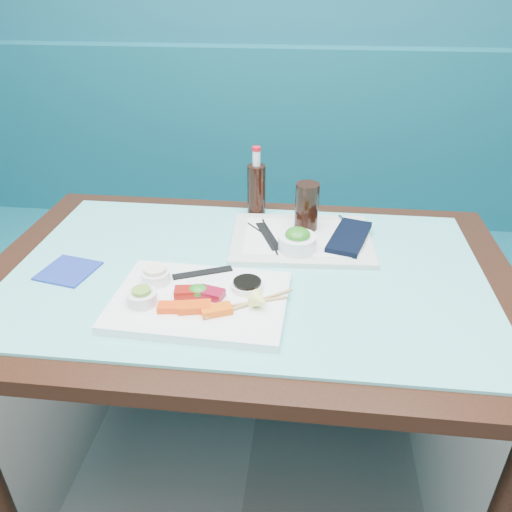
# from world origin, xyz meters

# --- Properties ---
(booth_bench) EXTENTS (3.00, 0.56, 1.17)m
(booth_bench) POSITION_xyz_m (0.00, 2.29, 0.37)
(booth_bench) COLOR #0E4D5B
(booth_bench) RESTS_ON ground
(dining_table) EXTENTS (1.40, 0.90, 0.75)m
(dining_table) POSITION_xyz_m (0.00, 1.45, 0.67)
(dining_table) COLOR black
(dining_table) RESTS_ON ground
(glass_top) EXTENTS (1.22, 0.76, 0.01)m
(glass_top) POSITION_xyz_m (0.00, 1.45, 0.75)
(glass_top) COLOR #68D0D0
(glass_top) RESTS_ON dining_table
(sashimi_plate) EXTENTS (0.41, 0.30, 0.02)m
(sashimi_plate) POSITION_xyz_m (-0.09, 1.28, 0.77)
(sashimi_plate) COLOR white
(sashimi_plate) RESTS_ON glass_top
(salmon_left) EXTENTS (0.07, 0.04, 0.02)m
(salmon_left) POSITION_xyz_m (-0.14, 1.23, 0.79)
(salmon_left) COLOR #FF3C0A
(salmon_left) RESTS_ON sashimi_plate
(salmon_mid) EXTENTS (0.08, 0.05, 0.02)m
(salmon_mid) POSITION_xyz_m (-0.09, 1.23, 0.79)
(salmon_mid) COLOR #EE4109
(salmon_mid) RESTS_ON sashimi_plate
(salmon_right) EXTENTS (0.08, 0.06, 0.02)m
(salmon_right) POSITION_xyz_m (-0.04, 1.23, 0.79)
(salmon_right) COLOR #FB5B0A
(salmon_right) RESTS_ON sashimi_plate
(tuna_left) EXTENTS (0.06, 0.05, 0.02)m
(tuna_left) POSITION_xyz_m (-0.12, 1.29, 0.79)
(tuna_left) COLOR maroon
(tuna_left) RESTS_ON sashimi_plate
(tuna_right) EXTENTS (0.07, 0.05, 0.02)m
(tuna_right) POSITION_xyz_m (-0.06, 1.29, 0.79)
(tuna_right) COLOR maroon
(tuna_right) RESTS_ON sashimi_plate
(seaweed_garnish) EXTENTS (0.05, 0.05, 0.03)m
(seaweed_garnish) POSITION_xyz_m (-0.09, 1.29, 0.79)
(seaweed_garnish) COLOR #217F1D
(seaweed_garnish) RESTS_ON sashimi_plate
(ramekin_wasabi) EXTENTS (0.08, 0.08, 0.03)m
(ramekin_wasabi) POSITION_xyz_m (-0.21, 1.25, 0.79)
(ramekin_wasabi) COLOR white
(ramekin_wasabi) RESTS_ON sashimi_plate
(wasabi_fill) EXTENTS (0.05, 0.05, 0.01)m
(wasabi_fill) POSITION_xyz_m (-0.21, 1.25, 0.81)
(wasabi_fill) COLOR olive
(wasabi_fill) RESTS_ON ramekin_wasabi
(ramekin_ginger) EXTENTS (0.08, 0.08, 0.03)m
(ramekin_ginger) POSITION_xyz_m (-0.21, 1.34, 0.79)
(ramekin_ginger) COLOR white
(ramekin_ginger) RESTS_ON sashimi_plate
(ginger_fill) EXTENTS (0.06, 0.06, 0.01)m
(ginger_fill) POSITION_xyz_m (-0.21, 1.34, 0.81)
(ginger_fill) COLOR white
(ginger_fill) RESTS_ON ramekin_ginger
(soy_dish) EXTENTS (0.09, 0.09, 0.02)m
(soy_dish) POSITION_xyz_m (0.02, 1.33, 0.79)
(soy_dish) COLOR white
(soy_dish) RESTS_ON sashimi_plate
(soy_fill) EXTENTS (0.09, 0.09, 0.01)m
(soy_fill) POSITION_xyz_m (0.02, 1.33, 0.80)
(soy_fill) COLOR black
(soy_fill) RESTS_ON soy_dish
(lemon_wedge) EXTENTS (0.06, 0.06, 0.05)m
(lemon_wedge) POSITION_xyz_m (0.06, 1.25, 0.80)
(lemon_wedge) COLOR #FFFE78
(lemon_wedge) RESTS_ON sashimi_plate
(chopstick_sleeve) EXTENTS (0.15, 0.08, 0.00)m
(chopstick_sleeve) POSITION_xyz_m (-0.10, 1.39, 0.78)
(chopstick_sleeve) COLOR black
(chopstick_sleeve) RESTS_ON sashimi_plate
(wooden_chopstick_a) EXTENTS (0.19, 0.08, 0.01)m
(wooden_chopstick_a) POSITION_xyz_m (0.02, 1.27, 0.78)
(wooden_chopstick_a) COLOR tan
(wooden_chopstick_a) RESTS_ON sashimi_plate
(wooden_chopstick_b) EXTENTS (0.19, 0.14, 0.01)m
(wooden_chopstick_b) POSITION_xyz_m (0.03, 1.27, 0.78)
(wooden_chopstick_b) COLOR tan
(wooden_chopstick_b) RESTS_ON sashimi_plate
(serving_tray) EXTENTS (0.42, 0.32, 0.01)m
(serving_tray) POSITION_xyz_m (0.13, 1.62, 0.77)
(serving_tray) COLOR silver
(serving_tray) RESTS_ON glass_top
(paper_placemat) EXTENTS (0.33, 0.24, 0.00)m
(paper_placemat) POSITION_xyz_m (0.13, 1.62, 0.77)
(paper_placemat) COLOR white
(paper_placemat) RESTS_ON serving_tray
(seaweed_bowl) EXTENTS (0.11, 0.11, 0.04)m
(seaweed_bowl) POSITION_xyz_m (0.12, 1.55, 0.79)
(seaweed_bowl) COLOR white
(seaweed_bowl) RESTS_ON serving_tray
(seaweed_salad) EXTENTS (0.09, 0.09, 0.03)m
(seaweed_salad) POSITION_xyz_m (0.12, 1.55, 0.82)
(seaweed_salad) COLOR #25781B
(seaweed_salad) RESTS_ON seaweed_bowl
(cola_glass) EXTENTS (0.09, 0.09, 0.14)m
(cola_glass) POSITION_xyz_m (0.14, 1.68, 0.84)
(cola_glass) COLOR black
(cola_glass) RESTS_ON serving_tray
(navy_pouch) EXTENTS (0.14, 0.22, 0.02)m
(navy_pouch) POSITION_xyz_m (0.27, 1.62, 0.78)
(navy_pouch) COLOR black
(navy_pouch) RESTS_ON serving_tray
(fork) EXTENTS (0.04, 0.08, 0.01)m
(fork) POSITION_xyz_m (0.26, 1.73, 0.78)
(fork) COLOR white
(fork) RESTS_ON serving_tray
(black_chopstick_a) EXTENTS (0.13, 0.15, 0.01)m
(black_chopstick_a) POSITION_xyz_m (0.04, 1.61, 0.78)
(black_chopstick_a) COLOR black
(black_chopstick_a) RESTS_ON serving_tray
(black_chopstick_b) EXTENTS (0.07, 0.21, 0.01)m
(black_chopstick_b) POSITION_xyz_m (0.04, 1.61, 0.78)
(black_chopstick_b) COLOR black
(black_chopstick_b) RESTS_ON serving_tray
(tray_sleeve) EXTENTS (0.09, 0.17, 0.00)m
(tray_sleeve) POSITION_xyz_m (0.04, 1.61, 0.78)
(tray_sleeve) COLOR black
(tray_sleeve) RESTS_ON serving_tray
(cola_bottle_body) EXTENTS (0.06, 0.06, 0.16)m
(cola_bottle_body) POSITION_xyz_m (-0.01, 1.79, 0.84)
(cola_bottle_body) COLOR black
(cola_bottle_body) RESTS_ON glass_top
(cola_bottle_neck) EXTENTS (0.03, 0.03, 0.05)m
(cola_bottle_neck) POSITION_xyz_m (-0.01, 1.79, 0.94)
(cola_bottle_neck) COLOR silver
(cola_bottle_neck) RESTS_ON cola_bottle_body
(cola_bottle_cap) EXTENTS (0.03, 0.03, 0.01)m
(cola_bottle_cap) POSITION_xyz_m (-0.01, 1.79, 0.97)
(cola_bottle_cap) COLOR red
(cola_bottle_cap) RESTS_ON cola_bottle_neck
(blue_napkin) EXTENTS (0.15, 0.15, 0.01)m
(blue_napkin) POSITION_xyz_m (-0.46, 1.39, 0.76)
(blue_napkin) COLOR navy
(blue_napkin) RESTS_ON glass_top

